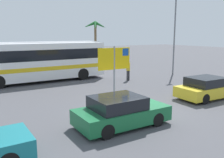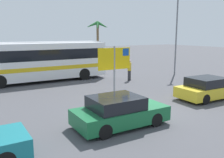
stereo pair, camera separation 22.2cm
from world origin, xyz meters
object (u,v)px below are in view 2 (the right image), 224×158
car_green (119,112)px  car_yellow (208,88)px  ferry_sign (115,61)px  pedestrian_crossing_lot (129,68)px  bus_front_coach (41,60)px  bus_rear_coach (45,56)px

car_green → car_yellow: bearing=8.5°
ferry_sign → pedestrian_crossing_lot: ferry_sign is taller
car_yellow → bus_front_coach: bearing=125.8°
bus_rear_coach → ferry_sign: bearing=-84.6°
bus_rear_coach → car_yellow: bearing=-67.1°
car_green → bus_front_coach: bearing=91.0°
bus_rear_coach → car_green: 15.15m
bus_rear_coach → pedestrian_crossing_lot: size_ratio=6.14×
ferry_sign → car_yellow: (4.87, -2.99, -1.69)m
bus_front_coach → car_green: bus_front_coach is taller
car_green → pedestrian_crossing_lot: bearing=52.9°
ferry_sign → bus_front_coach: bearing=107.3°
bus_rear_coach → bus_front_coach: bearing=-112.0°
bus_rear_coach → car_yellow: size_ratio=2.59×
bus_front_coach → car_green: size_ratio=2.68×
car_green → bus_rear_coach: bearing=85.8°
car_green → pedestrian_crossing_lot: size_ratio=2.29×
bus_front_coach → bus_rear_coach: 3.54m
ferry_sign → car_green: ferry_sign is taller
bus_rear_coach → ferry_sign: 11.13m
car_yellow → pedestrian_crossing_lot: (-0.77, 7.29, 0.41)m
car_yellow → car_green: same height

